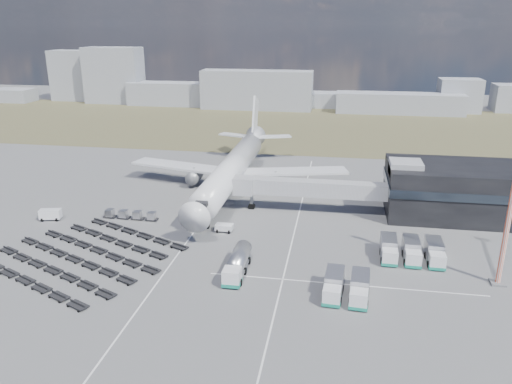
# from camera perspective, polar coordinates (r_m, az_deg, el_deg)

# --- Properties ---
(ground) EXTENTS (420.00, 420.00, 0.00)m
(ground) POSITION_cam_1_polar(r_m,az_deg,el_deg) (85.01, -7.11, -6.45)
(ground) COLOR #565659
(ground) RESTS_ON ground
(grass_strip) EXTENTS (420.00, 90.00, 0.01)m
(grass_strip) POSITION_cam_1_polar(r_m,az_deg,el_deg) (188.40, 2.45, 7.69)
(grass_strip) COLOR #47442A
(grass_strip) RESTS_ON ground
(lane_markings) EXTENTS (47.12, 110.00, 0.01)m
(lane_markings) POSITION_cam_1_polar(r_m,az_deg,el_deg) (85.56, -0.22, -6.13)
(lane_markings) COLOR silver
(lane_markings) RESTS_ON ground
(terminal) EXTENTS (30.40, 16.40, 11.00)m
(terminal) POSITION_cam_1_polar(r_m,az_deg,el_deg) (105.10, 22.76, 0.23)
(terminal) COLOR black
(terminal) RESTS_ON ground
(jet_bridge) EXTENTS (30.30, 3.80, 7.05)m
(jet_bridge) POSITION_cam_1_polar(r_m,az_deg,el_deg) (99.13, 5.00, 0.48)
(jet_bridge) COLOR #939399
(jet_bridge) RESTS_ON ground
(airliner) EXTENTS (51.59, 64.53, 17.62)m
(airliner) POSITION_cam_1_polar(r_m,az_deg,el_deg) (112.61, -2.56, 2.89)
(airliner) COLOR silver
(airliner) RESTS_ON ground
(skyline) EXTENTS (290.04, 26.15, 25.62)m
(skyline) POSITION_cam_1_polar(r_m,az_deg,el_deg) (229.23, 0.79, 11.72)
(skyline) COLOR #8E929B
(skyline) RESTS_ON ground
(fuel_tanker) EXTENTS (2.72, 10.35, 3.34)m
(fuel_tanker) POSITION_cam_1_polar(r_m,az_deg,el_deg) (75.88, -2.15, -8.15)
(fuel_tanker) COLOR silver
(fuel_tanker) RESTS_ON ground
(pushback_tug) EXTENTS (3.17, 1.84, 1.43)m
(pushback_tug) POSITION_cam_1_polar(r_m,az_deg,el_deg) (90.94, -3.65, -4.12)
(pushback_tug) COLOR silver
(pushback_tug) RESTS_ON ground
(utility_van) EXTENTS (4.23, 2.62, 2.13)m
(utility_van) POSITION_cam_1_polar(r_m,az_deg,el_deg) (103.72, -22.44, -2.42)
(utility_van) COLOR silver
(utility_van) RESTS_ON ground
(catering_truck) EXTENTS (3.11, 6.89, 3.10)m
(catering_truck) POSITION_cam_1_polar(r_m,az_deg,el_deg) (115.55, -0.75, 1.41)
(catering_truck) COLOR silver
(catering_truck) RESTS_ON ground
(service_trucks_near) EXTENTS (6.52, 7.62, 2.90)m
(service_trucks_near) POSITION_cam_1_polar(r_m,az_deg,el_deg) (70.91, 10.30, -10.61)
(service_trucks_near) COLOR silver
(service_trucks_near) RESTS_ON ground
(service_trucks_far) EXTENTS (9.70, 7.41, 2.91)m
(service_trucks_far) POSITION_cam_1_polar(r_m,az_deg,el_deg) (83.78, 17.36, -6.42)
(service_trucks_far) COLOR silver
(service_trucks_far) RESTS_ON ground
(uld_row) EXTENTS (10.96, 1.55, 1.52)m
(uld_row) POSITION_cam_1_polar(r_m,az_deg,el_deg) (99.39, -14.15, -2.53)
(uld_row) COLOR black
(uld_row) RESTS_ON ground
(baggage_dollies) EXTENTS (33.51, 31.77, 0.73)m
(baggage_dollies) POSITION_cam_1_polar(r_m,az_deg,el_deg) (86.23, -19.13, -6.77)
(baggage_dollies) COLOR black
(baggage_dollies) RESTS_ON ground
(floodlight_mast) EXTENTS (2.50, 2.06, 26.62)m
(floodlight_mast) POSITION_cam_1_polar(r_m,az_deg,el_deg) (76.81, 27.25, -0.55)
(floodlight_mast) COLOR #D44522
(floodlight_mast) RESTS_ON ground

